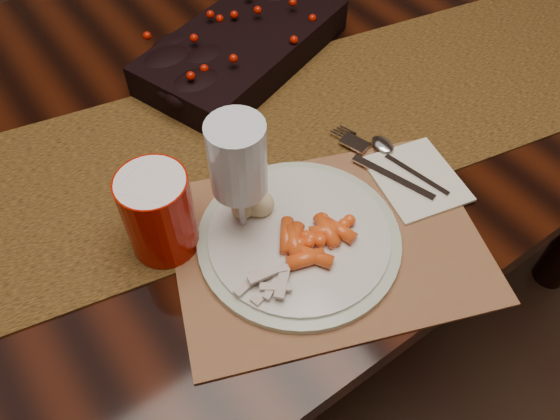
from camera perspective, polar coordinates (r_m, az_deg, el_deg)
floor at (r=1.52m, az=-5.33°, el=-11.11°), size 5.00×5.00×0.00m
dining_table at (r=1.20m, az=-6.64°, el=-3.02°), size 1.80×1.00×0.75m
table_runner at (r=0.86m, az=-3.09°, el=7.09°), size 1.79×0.69×0.00m
centerpiece at (r=0.99m, az=-3.85°, el=17.13°), size 0.42×0.31×0.08m
placemat_main at (r=0.74m, az=4.94°, el=-3.34°), size 0.49×0.42×0.00m
dinner_plate at (r=0.73m, az=2.00°, el=-2.92°), size 0.29×0.29×0.02m
baby_carrots at (r=0.70m, az=3.92°, el=-3.27°), size 0.11×0.10×0.02m
mashed_potatoes at (r=0.72m, az=-2.78°, el=-0.04°), size 0.09×0.08×0.04m
turkey_shreds at (r=0.67m, az=-1.55°, el=-7.63°), size 0.08×0.07×0.02m
napkin at (r=0.82m, az=14.05°, el=3.18°), size 0.14×0.16×0.00m
fork at (r=0.82m, az=10.71°, el=4.32°), size 0.08×0.17×0.00m
spoon at (r=0.83m, az=12.98°, el=4.60°), size 0.05×0.14×0.00m
red_cup at (r=0.70m, az=-12.55°, el=-0.34°), size 0.11×0.11×0.12m
wine_glass at (r=0.67m, az=-4.22°, el=2.65°), size 0.09×0.09×0.20m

